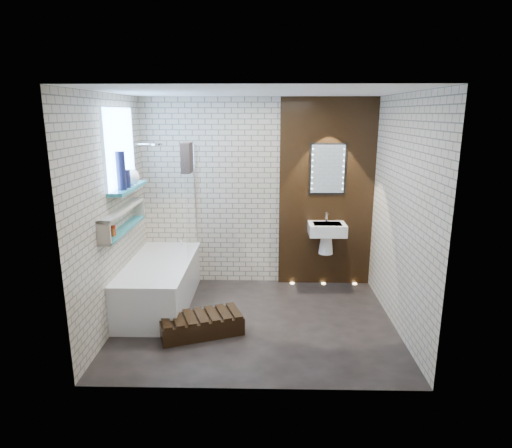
{
  "coord_description": "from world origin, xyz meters",
  "views": [
    {
      "loc": [
        0.11,
        -4.73,
        2.39
      ],
      "look_at": [
        0.0,
        0.15,
        1.15
      ],
      "focal_mm": 30.76,
      "sensor_mm": 36.0,
      "label": 1
    }
  ],
  "objects_px": {
    "bath_screen": "(191,200)",
    "washbasin": "(327,233)",
    "led_mirror": "(328,169)",
    "bathtub": "(160,283)",
    "walnut_step": "(201,325)"
  },
  "relations": [
    {
      "from": "bath_screen",
      "to": "washbasin",
      "type": "bearing_deg",
      "value": 5.78
    },
    {
      "from": "washbasin",
      "to": "led_mirror",
      "type": "bearing_deg",
      "value": 90.0
    },
    {
      "from": "bathtub",
      "to": "walnut_step",
      "type": "xyz_separation_m",
      "value": [
        0.62,
        -0.75,
        -0.19
      ]
    },
    {
      "from": "bath_screen",
      "to": "led_mirror",
      "type": "xyz_separation_m",
      "value": [
        1.82,
        0.34,
        0.37
      ]
    },
    {
      "from": "bathtub",
      "to": "led_mirror",
      "type": "distance_m",
      "value": 2.68
    },
    {
      "from": "bath_screen",
      "to": "walnut_step",
      "type": "height_order",
      "value": "bath_screen"
    },
    {
      "from": "bath_screen",
      "to": "washbasin",
      "type": "distance_m",
      "value": 1.89
    },
    {
      "from": "led_mirror",
      "to": "bath_screen",
      "type": "bearing_deg",
      "value": -169.34
    },
    {
      "from": "bathtub",
      "to": "washbasin",
      "type": "distance_m",
      "value": 2.32
    },
    {
      "from": "led_mirror",
      "to": "walnut_step",
      "type": "relative_size",
      "value": 0.78
    },
    {
      "from": "bathtub",
      "to": "walnut_step",
      "type": "distance_m",
      "value": 1.0
    },
    {
      "from": "bath_screen",
      "to": "washbasin",
      "type": "xyz_separation_m",
      "value": [
        1.82,
        0.18,
        -0.49
      ]
    },
    {
      "from": "bath_screen",
      "to": "bathtub",
      "type": "bearing_deg",
      "value": -128.9
    },
    {
      "from": "bath_screen",
      "to": "walnut_step",
      "type": "bearing_deg",
      "value": -77.22
    },
    {
      "from": "washbasin",
      "to": "walnut_step",
      "type": "height_order",
      "value": "washbasin"
    }
  ]
}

